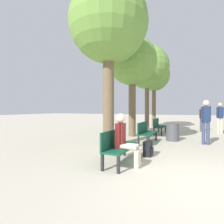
% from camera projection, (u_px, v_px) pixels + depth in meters
% --- Properties ---
extents(ground_plane, '(80.00, 80.00, 0.00)m').
position_uv_depth(ground_plane, '(200.00, 184.00, 3.27)').
color(ground_plane, beige).
extents(bench_row_0, '(0.48, 1.51, 0.86)m').
position_uv_depth(bench_row_0, '(119.00, 144.00, 4.55)').
color(bench_row_0, '#144733').
rests_on(bench_row_0, ground_plane).
extents(bench_row_1, '(0.48, 1.51, 0.86)m').
position_uv_depth(bench_row_1, '(146.00, 131.00, 7.21)').
color(bench_row_1, '#144733').
rests_on(bench_row_1, ground_plane).
extents(bench_row_2, '(0.48, 1.51, 0.86)m').
position_uv_depth(bench_row_2, '(158.00, 125.00, 9.87)').
color(bench_row_2, '#144733').
rests_on(bench_row_2, ground_plane).
extents(tree_row_0, '(2.90, 2.90, 6.00)m').
position_uv_depth(tree_row_0, '(108.00, 25.00, 6.39)').
color(tree_row_0, brown).
rests_on(tree_row_0, ground_plane).
extents(tree_row_1, '(2.50, 2.50, 5.12)m').
position_uv_depth(tree_row_1, '(132.00, 62.00, 8.94)').
color(tree_row_1, brown).
rests_on(tree_row_1, ground_plane).
extents(tree_row_2, '(2.96, 2.96, 5.73)m').
position_uv_depth(tree_row_2, '(147.00, 68.00, 11.87)').
color(tree_row_2, brown).
rests_on(tree_row_2, ground_plane).
extents(tree_row_3, '(2.50, 2.50, 5.36)m').
position_uv_depth(tree_row_3, '(154.00, 76.00, 14.01)').
color(tree_row_3, brown).
rests_on(tree_row_3, ground_plane).
extents(person_seated, '(0.62, 0.35, 1.29)m').
position_uv_depth(person_seated, '(125.00, 138.00, 4.30)').
color(person_seated, beige).
rests_on(person_seated, ground_plane).
extents(backpack, '(0.26, 0.36, 0.44)m').
position_uv_depth(backpack, '(148.00, 149.00, 5.21)').
color(backpack, black).
rests_on(backpack, ground_plane).
extents(pedestrian_near, '(0.36, 0.26, 1.76)m').
position_uv_depth(pedestrian_near, '(206.00, 119.00, 6.87)').
color(pedestrian_near, '#384260').
rests_on(pedestrian_near, ground_plane).
extents(pedestrian_mid, '(0.36, 0.29, 1.76)m').
position_uv_depth(pedestrian_mid, '(220.00, 116.00, 9.82)').
color(pedestrian_mid, beige).
rests_on(pedestrian_mid, ground_plane).
extents(pedestrian_far, '(0.33, 0.28, 1.61)m').
position_uv_depth(pedestrian_far, '(202.00, 117.00, 10.79)').
color(pedestrian_far, '#4C4C4C').
rests_on(pedestrian_far, ground_plane).
extents(trash_bin, '(0.55, 0.55, 0.76)m').
position_uv_depth(trash_bin, '(172.00, 132.00, 7.71)').
color(trash_bin, '#4C4C51').
rests_on(trash_bin, ground_plane).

